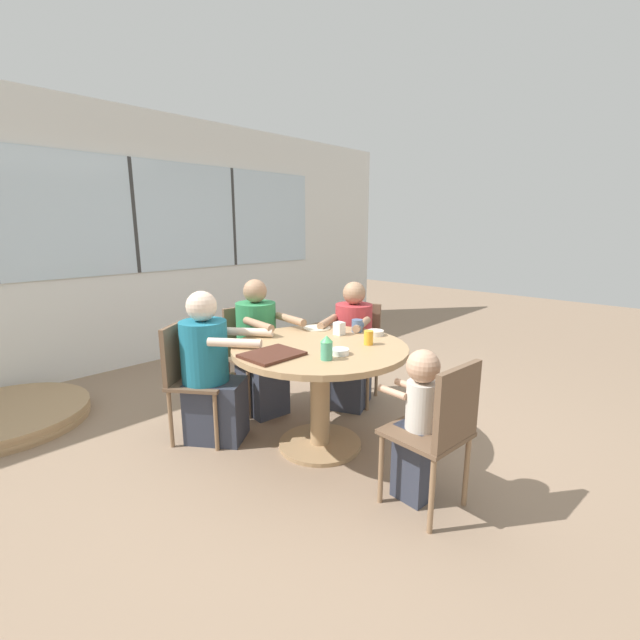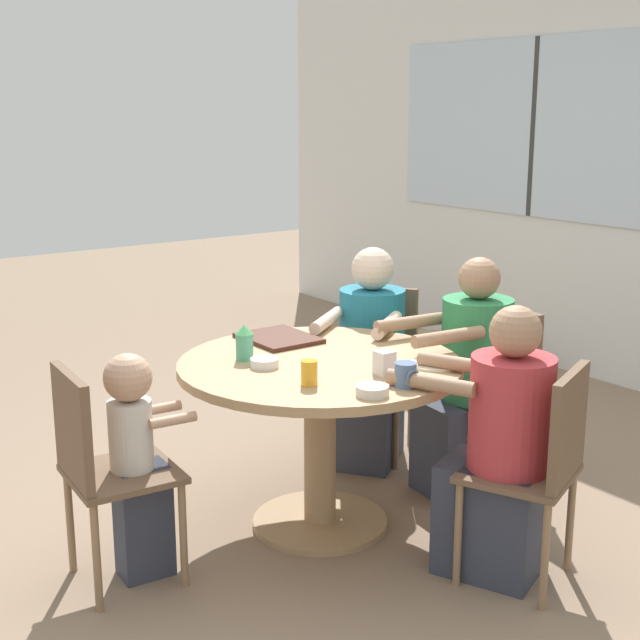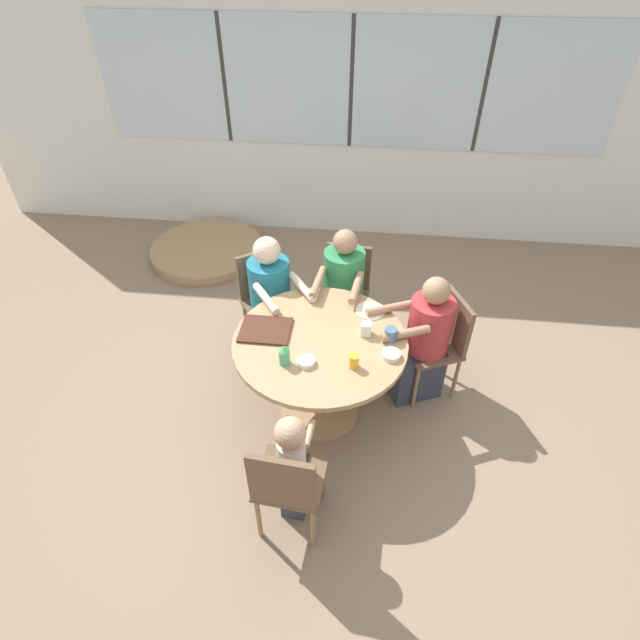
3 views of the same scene
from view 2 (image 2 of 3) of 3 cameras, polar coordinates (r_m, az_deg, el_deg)
name	(u,v)px [view 2 (image 2 of 3)]	position (r m, az deg, el deg)	size (l,w,h in m)	color
ground_plane	(320,525)	(4.08, 0.00, -12.97)	(16.00, 16.00, 0.00)	#8C725B
dining_table	(320,400)	(3.85, 0.00, -5.17)	(1.22, 1.22, 0.76)	tan
chair_for_woman_green_shirt	(378,354)	(4.77, 3.72, -2.21)	(0.56, 0.56, 0.88)	brown
chair_for_man_blue_shirt	(496,380)	(4.41, 11.22, -3.78)	(0.45, 0.45, 0.88)	brown
chair_for_man_teal_shirt	(543,458)	(3.51, 14.07, -8.54)	(0.53, 0.53, 0.88)	brown
chair_for_toddler	(98,459)	(3.50, -14.01, -8.60)	(0.43, 0.43, 0.88)	brown
person_woman_green_shirt	(369,368)	(4.62, 3.18, -3.06)	(0.62, 0.69, 1.12)	#333847
person_man_blue_shirt	(469,389)	(4.31, 9.49, -4.37)	(0.40, 0.65, 1.14)	#333847
person_man_teal_shirt	(500,458)	(3.57, 11.42, -8.62)	(0.66, 0.52, 1.10)	#333847
person_toddler	(137,465)	(3.56, -11.62, -9.07)	(0.21, 0.34, 0.92)	#333847
food_tray_dark	(279,338)	(4.14, -2.66, -1.16)	(0.35, 0.29, 0.02)	#472319
coffee_mug	(406,375)	(3.46, 5.52, -3.52)	(0.09, 0.09, 0.10)	slate
sippy_cup	(244,342)	(3.81, -4.86, -1.41)	(0.08, 0.08, 0.16)	#4CA57F
juice_glass	(309,373)	(3.47, -0.69, -3.40)	(0.07, 0.07, 0.10)	gold
milk_carton_small	(384,363)	(3.61, 4.14, -2.75)	(0.07, 0.07, 0.10)	silver
bowl_white_shallow	(265,363)	(3.72, -3.57, -2.74)	(0.12, 0.12, 0.04)	white
bowl_cereal	(372,391)	(3.36, 3.37, -4.53)	(0.13, 0.13, 0.04)	silver
plate_tortillas	(435,364)	(3.77, 7.36, -2.81)	(0.22, 0.22, 0.01)	beige
folded_table_stack	(432,359)	(6.40, 7.15, -2.50)	(1.24, 1.24, 0.12)	tan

